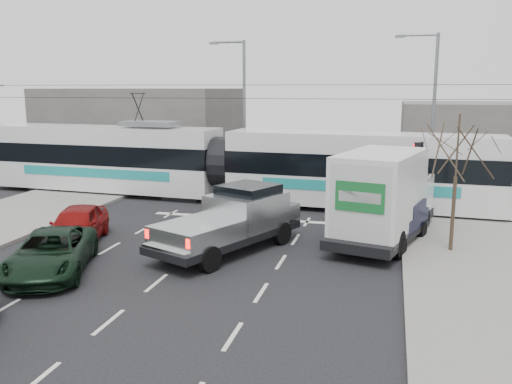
% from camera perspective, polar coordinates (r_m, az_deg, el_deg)
% --- Properties ---
extents(ground, '(120.00, 120.00, 0.00)m').
position_cam_1_polar(ground, '(19.68, -2.25, -7.00)').
color(ground, black).
rests_on(ground, ground).
extents(sidewalk_right, '(6.00, 60.00, 0.15)m').
position_cam_1_polar(sidewalk_right, '(19.29, 24.65, -8.16)').
color(sidewalk_right, gray).
rests_on(sidewalk_right, ground).
extents(rails, '(60.00, 1.60, 0.03)m').
position_cam_1_polar(rails, '(29.09, 3.28, -1.09)').
color(rails, '#33302D').
rests_on(rails, ground).
extents(building_left, '(14.00, 10.00, 6.00)m').
position_cam_1_polar(building_left, '(44.48, -11.76, 6.75)').
color(building_left, slate).
rests_on(building_left, ground).
extents(building_right, '(12.00, 10.00, 5.00)m').
position_cam_1_polar(building_right, '(42.65, 23.17, 5.26)').
color(building_right, slate).
rests_on(building_right, ground).
extents(bare_tree, '(2.40, 2.40, 5.00)m').
position_cam_1_polar(bare_tree, '(20.72, 20.43, 3.97)').
color(bare_tree, '#47382B').
rests_on(bare_tree, ground).
extents(traffic_signal, '(0.44, 0.44, 3.60)m').
position_cam_1_polar(traffic_signal, '(24.71, 16.69, 2.75)').
color(traffic_signal, black).
rests_on(traffic_signal, ground).
extents(street_lamp_near, '(2.38, 0.25, 9.00)m').
position_cam_1_polar(street_lamp_near, '(32.04, 17.89, 8.71)').
color(street_lamp_near, slate).
rests_on(street_lamp_near, ground).
extents(street_lamp_far, '(2.38, 0.25, 9.00)m').
position_cam_1_polar(street_lamp_far, '(35.27, -1.55, 9.38)').
color(street_lamp_far, slate).
rests_on(street_lamp_far, ground).
extents(catenary, '(60.00, 0.20, 7.00)m').
position_cam_1_polar(catenary, '(28.54, 3.36, 6.53)').
color(catenary, black).
rests_on(catenary, ground).
extents(tram, '(28.26, 4.69, 5.74)m').
position_cam_1_polar(tram, '(29.37, -3.45, 3.04)').
color(tram, silver).
rests_on(tram, ground).
extents(silver_pickup, '(4.69, 6.87, 2.38)m').
position_cam_1_polar(silver_pickup, '(20.47, -2.29, -2.86)').
color(silver_pickup, black).
rests_on(silver_pickup, ground).
extents(box_truck, '(4.28, 7.71, 3.66)m').
position_cam_1_polar(box_truck, '(21.96, 13.34, -0.53)').
color(box_truck, black).
rests_on(box_truck, ground).
extents(navy_pickup, '(2.93, 4.81, 1.91)m').
position_cam_1_polar(navy_pickup, '(22.04, 14.46, -2.85)').
color(navy_pickup, black).
rests_on(navy_pickup, ground).
extents(green_car, '(3.94, 5.51, 1.39)m').
position_cam_1_polar(green_car, '(19.22, -20.76, -5.99)').
color(green_car, black).
rests_on(green_car, ground).
extents(red_car, '(2.92, 4.72, 1.50)m').
position_cam_1_polar(red_car, '(22.44, -18.33, -3.32)').
color(red_car, maroon).
rests_on(red_car, ground).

